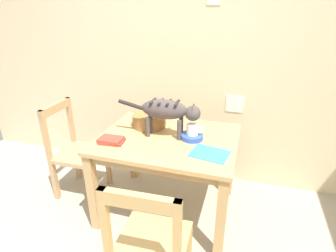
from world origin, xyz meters
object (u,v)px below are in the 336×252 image
coffee_mug (193,129)px  wicker_basket (149,120)px  wooden_chair_far (76,151)px  book_stack (111,140)px  magazine (210,153)px  dining_table (168,147)px  wooden_chair_near (151,245)px  saucer_bowl (192,137)px  cat (168,111)px

coffee_mug → wicker_basket: bearing=161.1°
wooden_chair_far → book_stack: bearing=64.9°
magazine → dining_table: bearing=164.8°
book_stack → wooden_chair_far: wooden_chair_far is taller
wooden_chair_near → wooden_chair_far: 1.38m
saucer_bowl → wooden_chair_far: size_ratio=0.20×
magazine → wooden_chair_far: (-1.32, 0.19, -0.30)m
coffee_mug → wooden_chair_near: size_ratio=0.15×
wooden_chair_far → saucer_bowl: bearing=89.3°
book_stack → wooden_chair_near: size_ratio=0.22×
saucer_bowl → coffee_mug: bearing=0.0°
coffee_mug → book_stack: 0.66m
dining_table → saucer_bowl: size_ratio=6.05×
dining_table → magazine: magazine is taller
coffee_mug → magazine: bearing=-49.6°
dining_table → coffee_mug: bearing=7.7°
dining_table → magazine: bearing=-25.5°
dining_table → magazine: size_ratio=4.17×
book_stack → wicker_basket: size_ratio=0.67×
saucer_bowl → coffee_mug: coffee_mug is taller
saucer_bowl → wicker_basket: 0.45m
magazine → wooden_chair_near: (-0.23, -0.65, -0.30)m
wooden_chair_far → cat: bearing=88.8°
dining_table → book_stack: bearing=-150.6°
cat → wooden_chair_near: 1.01m
coffee_mug → wooden_chair_far: 1.21m
wooden_chair_near → wicker_basket: bearing=107.9°
dining_table → wooden_chair_near: 0.87m
dining_table → cat: cat is taller
wooden_chair_near → coffee_mug: bearing=83.9°
magazine → wicker_basket: 0.70m
cat → magazine: size_ratio=2.54×
saucer_bowl → book_stack: 0.65m
cat → magazine: (0.38, -0.20, -0.22)m
magazine → wooden_chair_near: bearing=-98.8°
cat → coffee_mug: (0.20, 0.01, -0.14)m
coffee_mug → wicker_basket: coffee_mug is taller
saucer_bowl → cat: bearing=-176.8°
wicker_basket → book_stack: bearing=-113.1°
saucer_bowl → wicker_basket: (-0.43, 0.15, 0.04)m
cat → coffee_mug: size_ratio=4.96×
magazine → wicker_basket: size_ratio=0.89×
wooden_chair_near → saucer_bowl: bearing=84.1°
coffee_mug → wicker_basket: (-0.43, 0.15, -0.03)m
wicker_basket → wooden_chair_far: (-0.72, -0.16, -0.35)m
wicker_basket → coffee_mug: bearing=-18.9°
magazine → wicker_basket: (-0.61, 0.35, 0.05)m
wooden_chair_near → book_stack: bearing=129.5°
coffee_mug → magazine: (0.18, -0.21, -0.08)m
cat → wicker_basket: bearing=-127.9°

